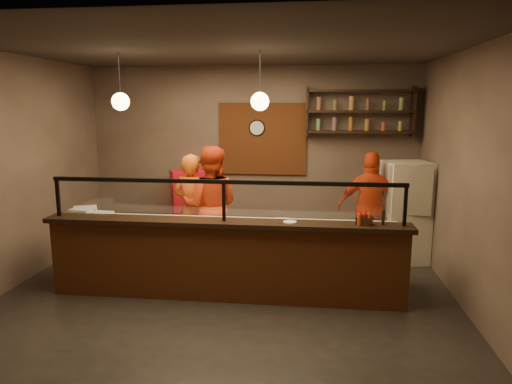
# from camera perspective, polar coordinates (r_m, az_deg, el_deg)

# --- Properties ---
(floor) EXTENTS (6.00, 6.00, 0.00)m
(floor) POSITION_cam_1_polar(r_m,az_deg,el_deg) (6.43, -3.37, -12.11)
(floor) COLOR black
(floor) RESTS_ON ground
(ceiling) EXTENTS (6.00, 6.00, 0.00)m
(ceiling) POSITION_cam_1_polar(r_m,az_deg,el_deg) (5.97, -3.73, 17.49)
(ceiling) COLOR #342D28
(ceiling) RESTS_ON wall_back
(wall_back) EXTENTS (6.00, 0.00, 6.00)m
(wall_back) POSITION_cam_1_polar(r_m,az_deg,el_deg) (8.45, -0.52, 4.64)
(wall_back) COLOR #6C5C4F
(wall_back) RESTS_ON floor
(wall_left) EXTENTS (0.00, 5.00, 5.00)m
(wall_left) POSITION_cam_1_polar(r_m,az_deg,el_deg) (7.17, -27.89, 2.30)
(wall_left) COLOR #6C5C4F
(wall_left) RESTS_ON floor
(wall_right) EXTENTS (0.00, 5.00, 5.00)m
(wall_right) POSITION_cam_1_polar(r_m,az_deg,el_deg) (6.21, 24.85, 1.44)
(wall_right) COLOR #6C5C4F
(wall_right) RESTS_ON floor
(wall_front) EXTENTS (6.00, 0.00, 6.00)m
(wall_front) POSITION_cam_1_polar(r_m,az_deg,el_deg) (3.61, -10.63, -3.80)
(wall_front) COLOR #6C5C4F
(wall_front) RESTS_ON floor
(brick_patch) EXTENTS (1.60, 0.04, 1.30)m
(brick_patch) POSITION_cam_1_polar(r_m,az_deg,el_deg) (8.37, 0.82, 6.65)
(brick_patch) COLOR brown
(brick_patch) RESTS_ON wall_back
(service_counter) EXTENTS (4.60, 0.25, 1.00)m
(service_counter) POSITION_cam_1_polar(r_m,az_deg,el_deg) (5.98, -3.94, -8.80)
(service_counter) COLOR brown
(service_counter) RESTS_ON floor
(counter_ledge) EXTENTS (4.70, 0.37, 0.06)m
(counter_ledge) POSITION_cam_1_polar(r_m,az_deg,el_deg) (5.82, -4.00, -3.87)
(counter_ledge) COLOR black
(counter_ledge) RESTS_ON service_counter
(worktop_cabinet) EXTENTS (4.60, 0.75, 0.85)m
(worktop_cabinet) POSITION_cam_1_polar(r_m,az_deg,el_deg) (6.47, -3.10, -7.96)
(worktop_cabinet) COLOR gray
(worktop_cabinet) RESTS_ON floor
(worktop) EXTENTS (4.60, 0.75, 0.05)m
(worktop) POSITION_cam_1_polar(r_m,az_deg,el_deg) (6.34, -3.14, -4.10)
(worktop) COLOR white
(worktop) RESTS_ON worktop_cabinet
(sneeze_guard) EXTENTS (4.50, 0.05, 0.52)m
(sneeze_guard) POSITION_cam_1_polar(r_m,az_deg,el_deg) (5.75, -4.05, -0.59)
(sneeze_guard) COLOR white
(sneeze_guard) RESTS_ON counter_ledge
(wall_shelving) EXTENTS (1.84, 0.28, 0.85)m
(wall_shelving) POSITION_cam_1_polar(r_m,az_deg,el_deg) (8.20, 12.80, 9.80)
(wall_shelving) COLOR black
(wall_shelving) RESTS_ON wall_back
(wall_clock) EXTENTS (0.30, 0.04, 0.30)m
(wall_clock) POSITION_cam_1_polar(r_m,az_deg,el_deg) (8.36, 0.13, 8.02)
(wall_clock) COLOR black
(wall_clock) RESTS_ON wall_back
(pendant_left) EXTENTS (0.24, 0.24, 0.77)m
(pendant_left) POSITION_cam_1_polar(r_m,az_deg,el_deg) (6.56, -16.57, 10.79)
(pendant_left) COLOR black
(pendant_left) RESTS_ON ceiling
(pendant_right) EXTENTS (0.24, 0.24, 0.77)m
(pendant_right) POSITION_cam_1_polar(r_m,az_deg,el_deg) (6.07, 0.49, 11.27)
(pendant_right) COLOR black
(pendant_right) RESTS_ON ceiling
(cook_left) EXTENTS (0.72, 0.55, 1.76)m
(cook_left) POSITION_cam_1_polar(r_m,az_deg,el_deg) (7.34, -7.97, -2.09)
(cook_left) COLOR orange
(cook_left) RESTS_ON floor
(cook_mid) EXTENTS (0.95, 0.76, 1.89)m
(cook_mid) POSITION_cam_1_polar(r_m,az_deg,el_deg) (7.19, -5.71, -1.76)
(cook_mid) COLOR red
(cook_mid) RESTS_ON floor
(cook_right) EXTENTS (1.09, 0.55, 1.79)m
(cook_right) POSITION_cam_1_polar(r_m,az_deg,el_deg) (7.50, 14.16, -1.92)
(cook_right) COLOR red
(cook_right) RESTS_ON floor
(fridge) EXTENTS (0.78, 0.75, 1.63)m
(fridge) POSITION_cam_1_polar(r_m,az_deg,el_deg) (7.72, 18.08, -2.40)
(fridge) COLOR beige
(fridge) RESTS_ON floor
(red_cooler) EXTENTS (0.74, 0.72, 1.35)m
(red_cooler) POSITION_cam_1_polar(r_m,az_deg,el_deg) (8.48, -8.50, -1.80)
(red_cooler) COLOR red
(red_cooler) RESTS_ON floor
(pizza_dough) EXTENTS (0.75, 0.75, 0.01)m
(pizza_dough) POSITION_cam_1_polar(r_m,az_deg,el_deg) (6.30, 3.22, -3.88)
(pizza_dough) COLOR beige
(pizza_dough) RESTS_ON worktop
(prep_tub_a) EXTENTS (0.34, 0.29, 0.15)m
(prep_tub_a) POSITION_cam_1_polar(r_m,az_deg,el_deg) (6.99, -20.83, -2.54)
(prep_tub_a) COLOR silver
(prep_tub_a) RESTS_ON worktop
(prep_tub_b) EXTENTS (0.39, 0.35, 0.16)m
(prep_tub_b) POSITION_cam_1_polar(r_m,az_deg,el_deg) (7.05, -20.59, -2.40)
(prep_tub_b) COLOR white
(prep_tub_b) RESTS_ON worktop
(prep_tub_c) EXTENTS (0.30, 0.25, 0.14)m
(prep_tub_c) POSITION_cam_1_polar(r_m,az_deg,el_deg) (6.69, -18.81, -3.02)
(prep_tub_c) COLOR silver
(prep_tub_c) RESTS_ON worktop
(rolling_pin) EXTENTS (0.29, 0.22, 0.05)m
(rolling_pin) POSITION_cam_1_polar(r_m,az_deg,el_deg) (6.45, -10.43, -3.52)
(rolling_pin) COLOR yellow
(rolling_pin) RESTS_ON worktop
(condiment_caddy) EXTENTS (0.22, 0.19, 0.10)m
(condiment_caddy) POSITION_cam_1_polar(r_m,az_deg,el_deg) (5.76, 13.37, -3.49)
(condiment_caddy) COLOR black
(condiment_caddy) RESTS_ON counter_ledge
(pepper_mill) EXTENTS (0.05, 0.05, 0.18)m
(pepper_mill) POSITION_cam_1_polar(r_m,az_deg,el_deg) (5.80, 15.60, -3.09)
(pepper_mill) COLOR black
(pepper_mill) RESTS_ON counter_ledge
(small_plate) EXTENTS (0.17, 0.17, 0.01)m
(small_plate) POSITION_cam_1_polar(r_m,az_deg,el_deg) (5.73, 4.26, -3.75)
(small_plate) COLOR silver
(small_plate) RESTS_ON counter_ledge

